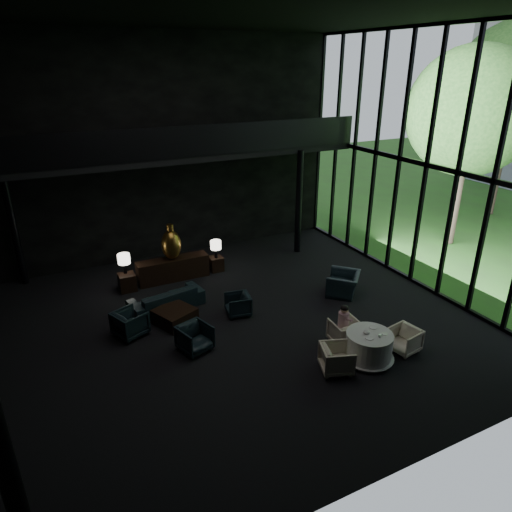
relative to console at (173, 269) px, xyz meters
name	(u,v)px	position (x,y,z in m)	size (l,w,h in m)	color
floor	(225,327)	(0.37, -3.70, -0.39)	(14.00, 12.00, 0.02)	black
ceiling	(215,9)	(0.37, -3.70, 7.61)	(14.00, 12.00, 0.02)	black
wall_back	(157,152)	(0.37, 2.30, 3.61)	(14.00, 0.04, 8.00)	black
wall_front	(382,288)	(0.37, -9.70, 3.61)	(14.00, 0.04, 8.00)	black
curtain_wall	(427,165)	(7.32, -3.70, 3.61)	(0.20, 12.00, 8.00)	black
mezzanine_back	(193,154)	(1.37, 1.30, 3.61)	(12.00, 2.00, 0.25)	black
railing_back	(202,140)	(1.37, 0.30, 4.21)	(12.00, 0.06, 1.00)	black
column_sw	(19,512)	(-4.63, -9.40, 1.61)	(0.24, 0.24, 4.00)	black
column_nw	(14,227)	(-4.63, 2.00, 1.61)	(0.24, 0.24, 4.00)	black
column_ne	(299,203)	(5.17, 0.30, 1.61)	(0.24, 0.24, 4.00)	black
tree_near	(471,112)	(11.37, -1.70, 4.84)	(4.80, 4.80, 7.65)	#382D23
console	(173,269)	(0.00, 0.00, 0.00)	(2.45, 0.56, 0.78)	black
bronze_urn	(171,244)	(0.00, -0.01, 0.92)	(0.66, 0.66, 1.23)	olive
side_table_left	(127,282)	(-1.60, -0.12, -0.10)	(0.52, 0.52, 0.57)	black
table_lamp_left	(124,260)	(-1.60, -0.02, 0.66)	(0.40, 0.40, 0.67)	black
side_table_right	(216,264)	(1.60, 0.04, -0.13)	(0.47, 0.47, 0.51)	black
table_lamp_right	(216,246)	(1.60, 0.00, 0.58)	(0.38, 0.38, 0.64)	black
sofa	(166,294)	(-0.79, -1.89, 0.08)	(2.43, 0.71, 0.95)	black
lounge_armchair_west	(130,322)	(-2.09, -2.89, 0.03)	(0.81, 0.76, 0.84)	black
lounge_armchair_east	(238,305)	(1.02, -3.17, -0.07)	(0.63, 0.59, 0.65)	#1D2A37
lounge_armchair_south	(195,337)	(-0.74, -4.35, 0.01)	(0.77, 0.72, 0.79)	#222C38
window_armchair	(344,280)	(4.61, -3.49, 0.10)	(1.13, 0.74, 0.99)	black
coffee_table	(175,316)	(-0.82, -2.81, -0.17)	(0.98, 0.98, 0.44)	black
dining_table	(368,348)	(3.03, -6.69, -0.06)	(1.32, 1.32, 0.75)	white
dining_chair_north	(345,331)	(2.94, -5.83, -0.03)	(0.69, 0.65, 0.71)	silver
dining_chair_east	(404,340)	(4.10, -6.80, -0.06)	(0.65, 0.61, 0.67)	beige
dining_chair_west	(337,358)	(2.04, -6.71, -0.02)	(0.71, 0.67, 0.74)	beige
child	(344,316)	(2.95, -5.71, 0.37)	(0.29, 0.29, 0.63)	#F0AFC3
plate_a	(369,338)	(2.89, -6.83, 0.37)	(0.22, 0.22, 0.01)	white
plate_b	(373,327)	(3.29, -6.49, 0.37)	(0.21, 0.21, 0.01)	white
saucer	(385,334)	(3.35, -6.86, 0.37)	(0.14, 0.14, 0.01)	white
coffee_cup	(381,334)	(3.22, -6.85, 0.40)	(0.07, 0.07, 0.06)	white
cereal_bowl	(366,332)	(2.95, -6.64, 0.40)	(0.16, 0.16, 0.08)	white
cream_pot	(380,336)	(3.14, -6.91, 0.40)	(0.07, 0.07, 0.08)	#99999E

